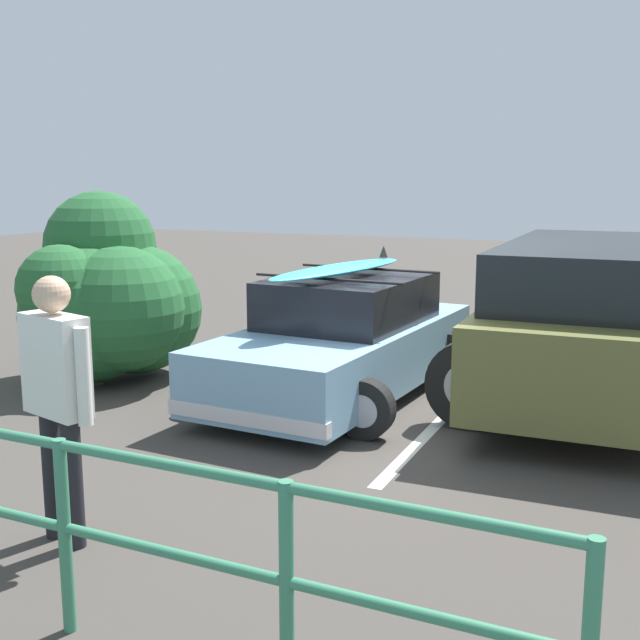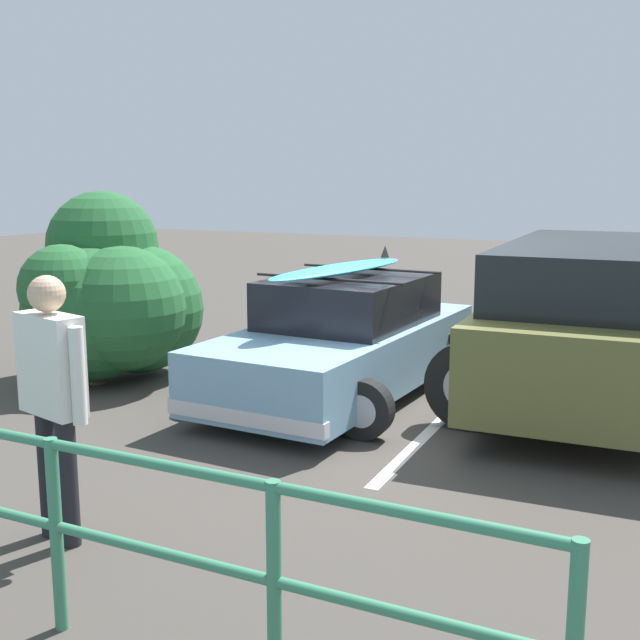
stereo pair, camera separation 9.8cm
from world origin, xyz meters
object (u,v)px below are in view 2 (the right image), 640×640
sedan_car (344,340)px  person_bystander (52,385)px  bush_near_left (111,298)px  suv_car (592,320)px

sedan_car → person_bystander: size_ratio=2.28×
bush_near_left → suv_car: bearing=-165.7°
sedan_car → person_bystander: (0.32, 4.12, 0.46)m
sedan_car → suv_car: (-2.51, -0.78, 0.30)m
suv_car → bush_near_left: bush_near_left is taller
suv_car → person_bystander: bearing=60.0°
sedan_car → suv_car: size_ratio=0.86×
suv_car → person_bystander: (2.84, 4.90, 0.17)m
suv_car → bush_near_left: (5.25, 1.34, 0.08)m
sedan_car → bush_near_left: (2.73, 0.56, 0.38)m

